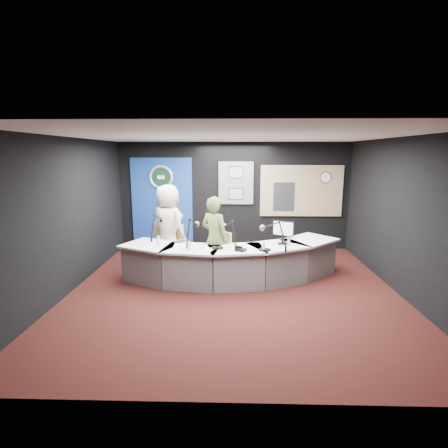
{
  "coord_description": "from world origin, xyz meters",
  "views": [
    {
      "loc": [
        -0.0,
        -6.14,
        2.5
      ],
      "look_at": [
        -0.2,
        0.8,
        1.1
      ],
      "focal_mm": 28.0,
      "sensor_mm": 36.0,
      "label": 1
    }
  ],
  "objects_px": {
    "person_woman": "(215,238)",
    "person_man": "(168,227)",
    "broadcast_desk": "(231,262)",
    "armchair_left": "(169,245)",
    "armchair_right": "(215,257)"
  },
  "relations": [
    {
      "from": "broadcast_desk",
      "to": "person_man",
      "type": "xyz_separation_m",
      "value": [
        -1.39,
        0.78,
        0.55
      ]
    },
    {
      "from": "armchair_left",
      "to": "armchair_right",
      "type": "distance_m",
      "value": 1.29
    },
    {
      "from": "armchair_left",
      "to": "person_woman",
      "type": "xyz_separation_m",
      "value": [
        1.06,
        -0.72,
        0.34
      ]
    },
    {
      "from": "armchair_right",
      "to": "broadcast_desk",
      "type": "bearing_deg",
      "value": 38.85
    },
    {
      "from": "person_man",
      "to": "person_woman",
      "type": "relative_size",
      "value": 1.1
    },
    {
      "from": "armchair_left",
      "to": "person_man",
      "type": "xyz_separation_m",
      "value": [
        0.0,
        0.0,
        0.42
      ]
    },
    {
      "from": "broadcast_desk",
      "to": "armchair_left",
      "type": "bearing_deg",
      "value": 150.67
    },
    {
      "from": "person_woman",
      "to": "armchair_left",
      "type": "bearing_deg",
      "value": -1.03
    },
    {
      "from": "armchair_left",
      "to": "person_woman",
      "type": "height_order",
      "value": "person_woman"
    },
    {
      "from": "person_woman",
      "to": "person_man",
      "type": "bearing_deg",
      "value": -1.03
    },
    {
      "from": "person_man",
      "to": "broadcast_desk",
      "type": "bearing_deg",
      "value": -173.82
    },
    {
      "from": "person_man",
      "to": "person_woman",
      "type": "distance_m",
      "value": 1.29
    },
    {
      "from": "broadcast_desk",
      "to": "person_woman",
      "type": "xyz_separation_m",
      "value": [
        -0.33,
        0.06,
        0.47
      ]
    },
    {
      "from": "broadcast_desk",
      "to": "person_man",
      "type": "bearing_deg",
      "value": 150.67
    },
    {
      "from": "broadcast_desk",
      "to": "person_woman",
      "type": "distance_m",
      "value": 0.58
    }
  ]
}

